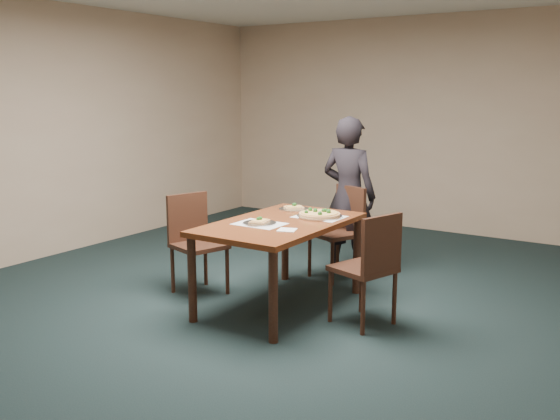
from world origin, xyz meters
The scene contains 13 objects.
ground centered at (0.00, 0.00, 0.00)m, with size 8.00×8.00×0.00m, color black.
room_shell centered at (0.00, 0.00, 1.74)m, with size 8.00×8.00×8.00m.
dining_table centered at (0.11, 0.36, 0.66)m, with size 0.90×1.50×0.75m.
chair_far centered at (0.14, 1.43, 0.52)m, with size 0.55×0.55×0.91m.
chair_left centered at (-0.78, 0.27, 0.52)m, with size 0.52×0.52×0.91m.
chair_right centered at (0.94, 0.36, 0.52)m, with size 0.53×0.53×0.91m.
diner centered at (0.11, 1.63, 0.80)m, with size 0.58×0.38×1.59m, color black.
placemat_main centered at (0.29, 0.71, 0.75)m, with size 0.42×0.32×0.00m, color white.
placemat_near centered at (0.02, 0.18, 0.75)m, with size 0.40×0.30×0.00m, color white.
pizza_pan centered at (0.29, 0.71, 0.77)m, with size 0.40×0.40×0.07m.
slice_plate_near centered at (0.01, 0.18, 0.76)m, with size 0.28×0.28×0.06m.
slice_plate_far centered at (-0.09, 0.89, 0.76)m, with size 0.28×0.28×0.06m.
napkin centered at (0.34, 0.11, 0.75)m, with size 0.14×0.14×0.01m, color white.
Camera 1 is at (2.92, -3.96, 1.84)m, focal length 40.00 mm.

